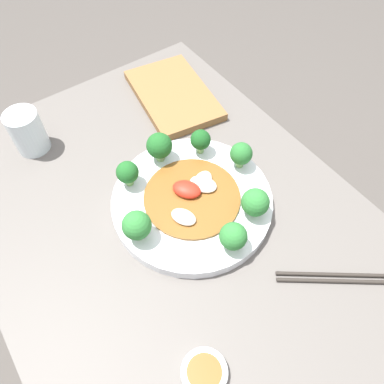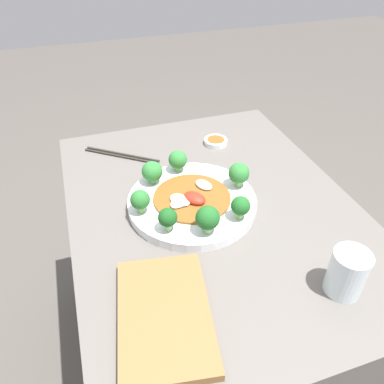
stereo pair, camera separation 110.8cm
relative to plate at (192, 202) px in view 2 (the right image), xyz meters
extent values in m
plane|color=#4C4742|center=(0.02, 0.05, -0.72)|extent=(8.00, 8.00, 0.00)
cube|color=#5B5651|center=(0.02, 0.05, -0.37)|extent=(0.91, 0.69, 0.71)
cylinder|color=silver|center=(0.00, 0.00, 0.00)|extent=(0.32, 0.32, 0.02)
cylinder|color=#7AAD5B|center=(0.01, -0.13, 0.02)|extent=(0.02, 0.02, 0.02)
sphere|color=#286B2D|center=(0.01, -0.13, 0.05)|extent=(0.05, 0.05, 0.05)
cylinder|color=#7AAD5B|center=(0.10, 0.08, 0.02)|extent=(0.02, 0.02, 0.02)
sphere|color=#1E5B23|center=(0.10, 0.08, 0.05)|extent=(0.04, 0.04, 0.04)
cylinder|color=#7AAD5B|center=(-0.13, 0.00, 0.02)|extent=(0.02, 0.02, 0.02)
sphere|color=#2D7533|center=(-0.13, 0.00, 0.05)|extent=(0.05, 0.05, 0.05)
cylinder|color=#89B76B|center=(0.09, -0.08, 0.02)|extent=(0.01, 0.01, 0.02)
sphere|color=#19511E|center=(0.09, -0.08, 0.05)|extent=(0.04, 0.04, 0.04)
cylinder|color=#7AAD5B|center=(-0.09, -0.08, 0.02)|extent=(0.02, 0.02, 0.01)
sphere|color=#2D7533|center=(-0.09, -0.08, 0.05)|extent=(0.05, 0.05, 0.05)
cylinder|color=#89B76B|center=(-0.01, 0.13, 0.02)|extent=(0.02, 0.02, 0.02)
sphere|color=#2D7533|center=(-0.01, 0.13, 0.05)|extent=(0.05, 0.05, 0.05)
cylinder|color=#89B76B|center=(0.12, 0.00, 0.02)|extent=(0.02, 0.02, 0.02)
sphere|color=#1E5B23|center=(0.12, 0.00, 0.05)|extent=(0.05, 0.05, 0.05)
cylinder|color=brown|center=(0.00, 0.00, 0.01)|extent=(0.19, 0.19, 0.01)
ellipsoid|color=red|center=(0.01, 0.00, 0.02)|extent=(0.07, 0.07, 0.02)
ellipsoid|color=beige|center=(-0.03, 0.04, 0.02)|extent=(0.06, 0.05, 0.01)
ellipsoid|color=silver|center=(0.01, -0.03, 0.02)|extent=(0.07, 0.06, 0.01)
ellipsoid|color=beige|center=(0.01, -0.04, 0.02)|extent=(0.06, 0.06, 0.01)
cylinder|color=silver|center=(0.33, 0.20, 0.04)|extent=(0.07, 0.07, 0.10)
cylinder|color=#2D2823|center=(-0.28, -0.13, -0.01)|extent=(0.15, 0.19, 0.01)
cylinder|color=#2D2823|center=(-0.29, -0.12, -0.01)|extent=(0.15, 0.19, 0.01)
cylinder|color=silver|center=(-0.26, 0.16, 0.00)|extent=(0.07, 0.07, 0.01)
cylinder|color=brown|center=(-0.26, 0.16, 0.00)|extent=(0.05, 0.05, 0.00)
cube|color=brown|center=(0.28, -0.15, 0.00)|extent=(0.28, 0.20, 0.02)
camera|label=1|loc=(-0.33, 0.24, 0.62)|focal=35.00mm
camera|label=2|loc=(0.67, -0.22, 0.59)|focal=35.00mm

